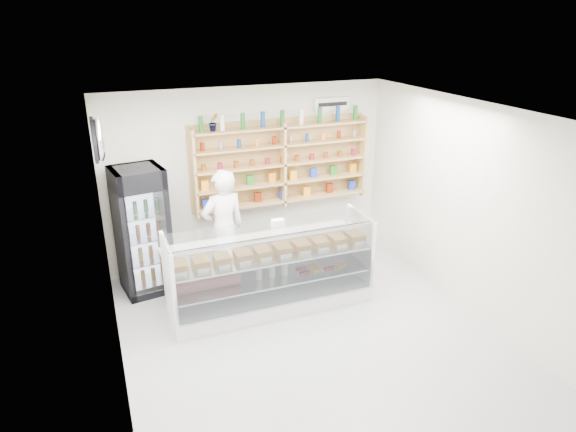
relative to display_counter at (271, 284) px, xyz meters
name	(u,v)px	position (x,y,z in m)	size (l,w,h in m)	color
room	(314,236)	(0.22, -0.93, 1.06)	(5.00, 5.00, 5.00)	#AAAAAF
display_counter	(271,284)	(0.00, 0.00, 0.00)	(2.76, 0.82, 1.20)	white
shop_worker	(224,229)	(-0.42, 0.82, 0.56)	(0.65, 0.43, 1.79)	silver
drinks_cooler	(142,231)	(-1.52, 1.09, 0.59)	(0.76, 0.75, 1.85)	black
wall_shelving	(282,164)	(0.72, 1.41, 1.26)	(2.84, 0.28, 1.33)	tan
potted_plant	(213,122)	(-0.34, 1.41, 1.99)	(0.15, 0.12, 0.27)	#1E6626
security_mirror	(99,140)	(-1.95, 0.27, 2.11)	(0.15, 0.50, 0.50)	silver
wall_sign	(332,104)	(1.62, 1.54, 2.11)	(0.62, 0.03, 0.20)	white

